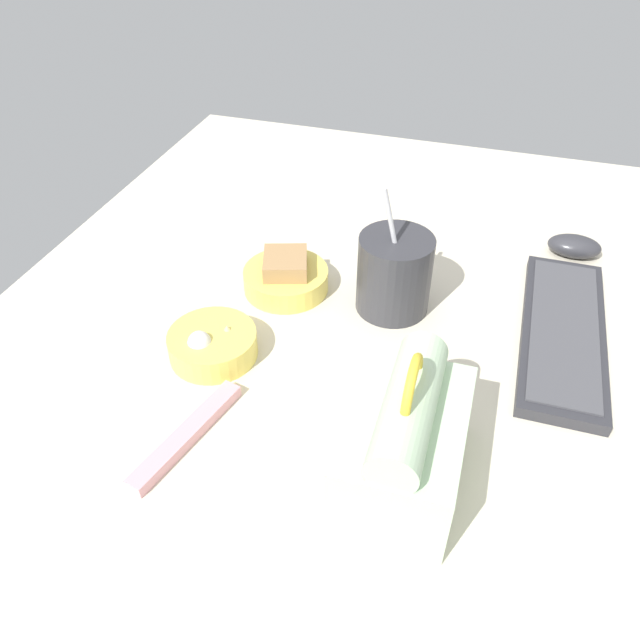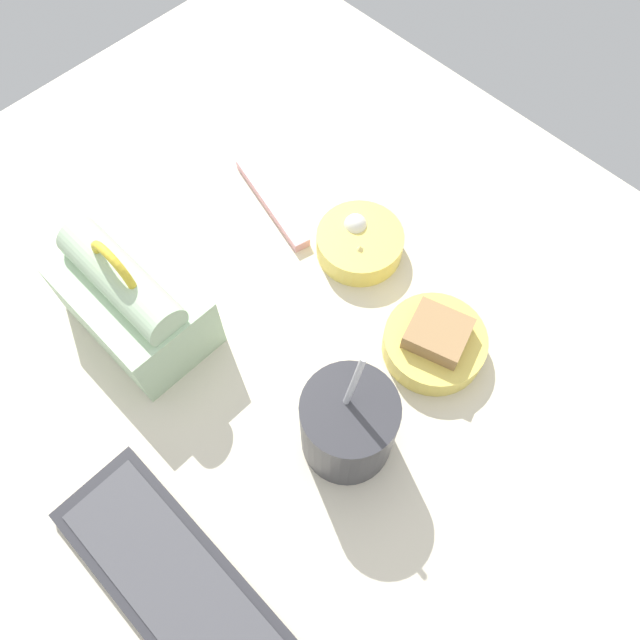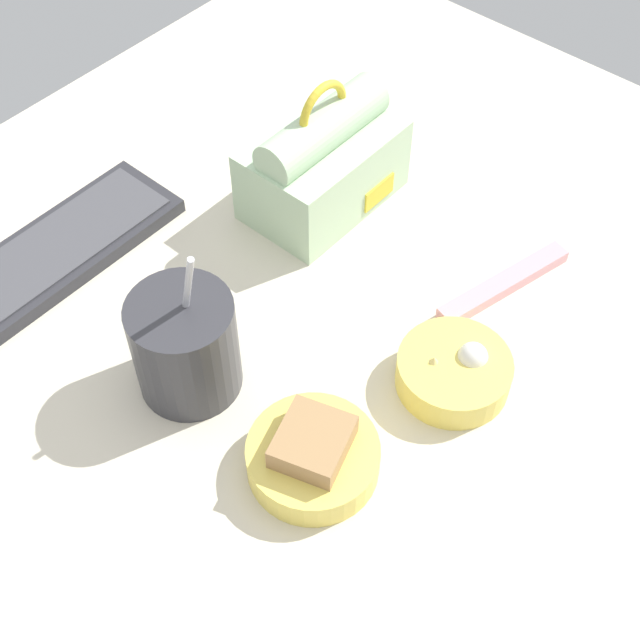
% 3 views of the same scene
% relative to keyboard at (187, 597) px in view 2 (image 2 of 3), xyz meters
% --- Properties ---
extents(desk_surface, '(1.40, 1.10, 0.02)m').
position_rel_keyboard_xyz_m(desk_surface, '(0.08, -0.29, -0.02)').
color(desk_surface, beige).
rests_on(desk_surface, ground).
extents(keyboard, '(0.35, 0.11, 0.02)m').
position_rel_keyboard_xyz_m(keyboard, '(0.00, 0.00, 0.00)').
color(keyboard, '#2D2D33').
rests_on(keyboard, desk_surface).
extents(lunch_bag, '(0.19, 0.13, 0.18)m').
position_rel_keyboard_xyz_m(lunch_bag, '(0.30, -0.17, 0.05)').
color(lunch_bag, '#B7D6AD').
rests_on(lunch_bag, desk_surface).
extents(soup_cup, '(0.11, 0.11, 0.20)m').
position_rel_keyboard_xyz_m(soup_cup, '(0.00, -0.25, 0.05)').
color(soup_cup, '#333338').
rests_on(soup_cup, desk_surface).
extents(bento_bowl_sandwich, '(0.13, 0.13, 0.06)m').
position_rel_keyboard_xyz_m(bento_bowl_sandwich, '(0.01, -0.42, 0.01)').
color(bento_bowl_sandwich, '#EFD65B').
rests_on(bento_bowl_sandwich, desk_surface).
extents(bento_bowl_snacks, '(0.12, 0.12, 0.05)m').
position_rel_keyboard_xyz_m(bento_bowl_snacks, '(0.18, -0.46, 0.01)').
color(bento_bowl_snacks, '#EFD65B').
rests_on(bento_bowl_snacks, desk_surface).
extents(chopstick_case, '(0.18, 0.07, 0.02)m').
position_rel_keyboard_xyz_m(chopstick_case, '(0.33, -0.43, -0.00)').
color(chopstick_case, pink).
rests_on(chopstick_case, desk_surface).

